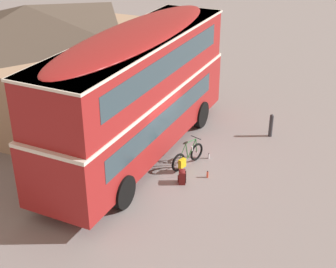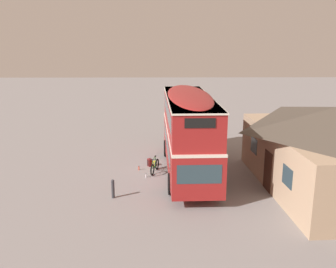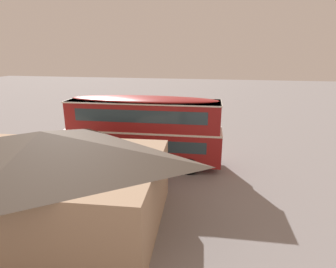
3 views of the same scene
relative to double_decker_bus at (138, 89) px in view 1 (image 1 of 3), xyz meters
The scene contains 8 objects.
ground_plane 2.73m from the double_decker_bus, 115.03° to the right, with size 120.00×120.00×0.00m, color gray.
double_decker_bus is the anchor object (origin of this frame).
touring_bicycle 3.02m from the double_decker_bus, 90.26° to the right, with size 1.68×0.59×1.00m.
backpack_on_ground 3.50m from the double_decker_bus, 115.40° to the right, with size 0.39×0.36×0.51m.
water_bottle_red_squeeze 3.91m from the double_decker_bus, 97.33° to the right, with size 0.07×0.07×0.25m.
water_bottle_clear_plastic 3.66m from the double_decker_bus, 70.60° to the right, with size 0.07×0.07×0.21m.
pub_building 7.76m from the double_decker_bus, 70.34° to the left, with size 10.97×7.66×4.38m.
kerb_bollard 5.84m from the double_decker_bus, 47.05° to the right, with size 0.16×0.16×0.97m.
Camera 1 is at (-13.50, -7.70, 9.03)m, focal length 51.79 mm.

